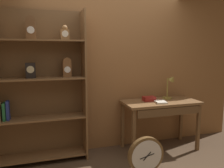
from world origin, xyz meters
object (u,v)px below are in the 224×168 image
Objects in this scene: workbench at (161,108)px; open_repair_manual at (161,102)px; toolbox_small at (149,99)px; round_clock_large at (146,156)px; bookshelf at (30,87)px; desk_lamp at (170,86)px.

workbench is 0.15m from open_repair_manual.
open_repair_manual is (-0.06, -0.08, 0.12)m from workbench.
toolbox_small is 1.04m from round_clock_large.
bookshelf is at bearing 148.87° from round_clock_large.
round_clock_large is (-0.41, -0.76, -0.58)m from toolbox_small.
workbench is at bearing -150.14° from desk_lamp.
desk_lamp reaches higher than open_repair_manual.
desk_lamp reaches higher than toolbox_small.
bookshelf is at bearing 174.80° from workbench.
open_repair_manual is at bearing -7.65° from bookshelf.
toolbox_small is (1.82, -0.10, -0.26)m from bookshelf.
round_clock_large is at bearing -118.29° from toolbox_small.
open_repair_manual is at bearing -143.95° from desk_lamp.
bookshelf reaches higher than desk_lamp.
open_repair_manual reaches higher than workbench.
open_repair_manual is (0.12, -0.16, -0.02)m from toolbox_small.
toolbox_small is 0.20m from open_repair_manual.
workbench is 5.62× the size of open_repair_manual.
workbench is 0.24m from toolbox_small.
toolbox_small is at bearing 154.55° from workbench.
open_repair_manual is at bearing 48.37° from round_clock_large.
open_repair_manual is (-0.29, -0.21, -0.21)m from desk_lamp.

